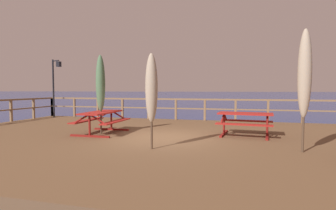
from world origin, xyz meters
TOP-DOWN VIEW (x-y plane):
  - ground_plane at (0.00, 0.00)m, footprint 600.00×600.00m
  - wooden_deck at (0.00, 0.00)m, footprint 16.64×10.54m
  - railing_waterside_far at (-0.00, 5.12)m, footprint 16.44×0.10m
  - picnic_table_mid_right at (2.61, 1.00)m, footprint 1.88×1.56m
  - picnic_table_back_right at (-2.27, 0.20)m, footprint 1.42×1.94m
  - patio_umbrella_short_front at (0.24, -1.74)m, footprint 0.32×0.32m
  - patio_umbrella_short_back at (-2.29, 0.20)m, footprint 0.32×0.32m
  - patio_umbrella_tall_mid_left at (3.94, -1.13)m, footprint 0.32×0.32m
  - lamp_post_hooked at (-7.43, 4.51)m, footprint 0.66×0.33m

SIDE VIEW (x-z plane):
  - ground_plane at x=0.00m, z-range 0.00..0.00m
  - wooden_deck at x=0.00m, z-range 0.00..0.75m
  - picnic_table_mid_right at x=2.61m, z-range 0.92..1.70m
  - picnic_table_back_right at x=-2.27m, z-range 0.92..1.70m
  - railing_waterside_far at x=0.00m, z-range 0.94..2.03m
  - patio_umbrella_short_front at x=0.24m, z-range 1.09..3.56m
  - patio_umbrella_short_back at x=-2.29m, z-range 1.13..3.87m
  - patio_umbrella_tall_mid_left at x=3.94m, z-range 1.16..4.17m
  - lamp_post_hooked at x=-7.43m, z-range 1.27..4.47m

